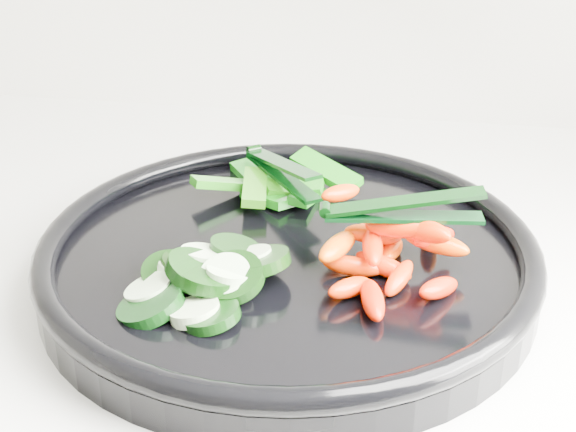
# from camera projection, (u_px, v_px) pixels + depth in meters

# --- Properties ---
(veggie_tray) EXTENTS (0.45, 0.45, 0.04)m
(veggie_tray) POSITION_uv_depth(u_px,v_px,m) (288.00, 257.00, 0.60)
(veggie_tray) COLOR black
(veggie_tray) RESTS_ON counter
(cucumber_pile) EXTENTS (0.12, 0.12, 0.04)m
(cucumber_pile) POSITION_uv_depth(u_px,v_px,m) (201.00, 274.00, 0.56)
(cucumber_pile) COLOR black
(cucumber_pile) RESTS_ON veggie_tray
(carrot_pile) EXTENTS (0.12, 0.14, 0.05)m
(carrot_pile) POSITION_uv_depth(u_px,v_px,m) (390.00, 247.00, 0.57)
(carrot_pile) COLOR #FF1C00
(carrot_pile) RESTS_ON veggie_tray
(pepper_pile) EXTENTS (0.14, 0.11, 0.04)m
(pepper_pile) POSITION_uv_depth(u_px,v_px,m) (280.00, 185.00, 0.69)
(pepper_pile) COLOR #136309
(pepper_pile) RESTS_ON veggie_tray
(tong_carrot) EXTENTS (0.11, 0.03, 0.02)m
(tong_carrot) POSITION_uv_depth(u_px,v_px,m) (399.00, 209.00, 0.56)
(tong_carrot) COLOR black
(tong_carrot) RESTS_ON carrot_pile
(tong_pepper) EXTENTS (0.08, 0.10, 0.02)m
(tong_pepper) POSITION_uv_depth(u_px,v_px,m) (280.00, 169.00, 0.68)
(tong_pepper) COLOR black
(tong_pepper) RESTS_ON pepper_pile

